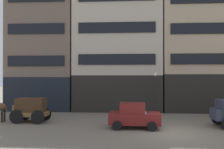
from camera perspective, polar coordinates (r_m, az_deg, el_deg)
ground_plane at (r=15.97m, az=15.09°, el=-14.16°), size 120.00×120.00×0.00m
building_far_left at (r=27.66m, az=-16.57°, el=6.76°), size 7.75×6.66×14.38m
building_center_left at (r=26.27m, az=1.47°, el=10.58°), size 9.98×6.66×17.52m
building_center_right at (r=27.30m, az=20.16°, el=9.41°), size 7.99×6.66×16.79m
cargo_wagon at (r=19.56m, az=-20.35°, el=-8.17°), size 2.96×1.61×1.98m
sedan_dark at (r=16.46m, az=5.75°, el=-10.51°), size 3.79×2.05×1.83m
streetlamp_curbside at (r=21.05m, az=11.15°, el=-3.47°), size 0.32×0.32×4.12m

